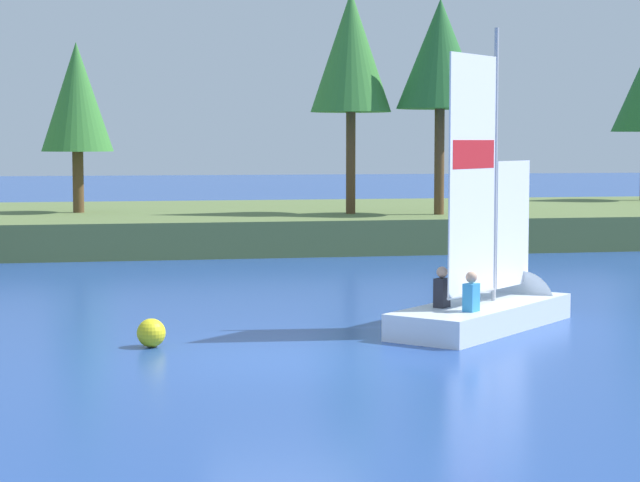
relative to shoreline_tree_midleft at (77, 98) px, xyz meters
name	(u,v)px	position (x,y,z in m)	size (l,w,h in m)	color
ground_plane	(288,359)	(3.41, -21.53, -4.81)	(200.00, 200.00, 0.00)	#234793
shore_bank	(181,226)	(3.41, 0.72, -4.27)	(80.00, 12.62, 1.07)	#5B703D
shoreline_tree_midleft	(77,98)	(0.00, 0.00, 0.00)	(2.33, 2.33, 5.55)	brown
shoreline_tree_centre	(351,53)	(8.64, -2.25, 1.42)	(2.59, 2.59, 7.12)	brown
shoreline_tree_midright	(440,55)	(11.33, -3.18, 1.31)	(2.77, 2.77, 6.82)	brown
sailboat	(502,302)	(7.96, -18.64, -4.41)	(4.61, 4.50, 5.92)	silver
channel_buoy	(151,333)	(1.36, -20.01, -4.57)	(0.48, 0.48, 0.48)	yellow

